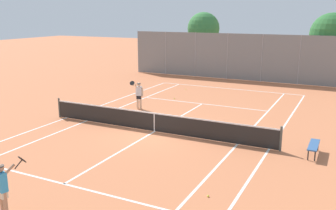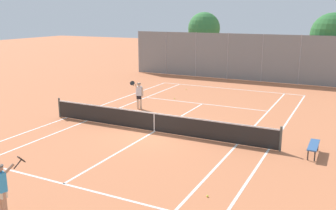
# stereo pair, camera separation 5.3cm
# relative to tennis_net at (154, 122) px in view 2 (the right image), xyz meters

# --- Properties ---
(ground_plane) EXTENTS (120.00, 120.00, 0.00)m
(ground_plane) POSITION_rel_tennis_net_xyz_m (0.00, 0.00, -0.51)
(ground_plane) COLOR #C67047
(court_line_markings) EXTENTS (11.10, 23.90, 0.01)m
(court_line_markings) POSITION_rel_tennis_net_xyz_m (0.00, 0.00, -0.51)
(court_line_markings) COLOR silver
(court_line_markings) RESTS_ON ground
(tennis_net) EXTENTS (12.00, 0.10, 1.07)m
(tennis_net) POSITION_rel_tennis_net_xyz_m (0.00, 0.00, 0.00)
(tennis_net) COLOR #474C47
(tennis_net) RESTS_ON ground
(player_near_side) EXTENTS (0.80, 0.71, 1.77)m
(player_near_side) POSITION_rel_tennis_net_xyz_m (-0.01, -8.77, 0.42)
(player_near_side) COLOR tan
(player_near_side) RESTS_ON ground
(player_far_left) EXTENTS (0.52, 0.85, 1.77)m
(player_far_left) POSITION_rel_tennis_net_xyz_m (-2.93, 3.49, 0.42)
(player_far_left) COLOR beige
(player_far_left) RESTS_ON ground
(loose_tennis_ball_0) EXTENTS (0.07, 0.07, 0.07)m
(loose_tennis_ball_0) POSITION_rel_tennis_net_xyz_m (-2.91, 1.68, -0.48)
(loose_tennis_ball_0) COLOR #D1DB33
(loose_tennis_ball_0) RESTS_ON ground
(loose_tennis_ball_1) EXTENTS (0.07, 0.07, 0.07)m
(loose_tennis_ball_1) POSITION_rel_tennis_net_xyz_m (4.67, -5.11, -0.48)
(loose_tennis_ball_1) COLOR #D1DB33
(loose_tennis_ball_1) RESTS_ON ground
(loose_tennis_ball_2) EXTENTS (0.07, 0.07, 0.07)m
(loose_tennis_ball_2) POSITION_rel_tennis_net_xyz_m (-2.76, 10.09, -0.48)
(loose_tennis_ball_2) COLOR #D1DB33
(loose_tennis_ball_2) RESTS_ON ground
(loose_tennis_ball_3) EXTENTS (0.07, 0.07, 0.07)m
(loose_tennis_ball_3) POSITION_rel_tennis_net_xyz_m (-2.18, 6.86, -0.48)
(loose_tennis_ball_3) COLOR #D1DB33
(loose_tennis_ball_3) RESTS_ON ground
(courtside_bench) EXTENTS (0.36, 1.50, 0.47)m
(courtside_bench) POSITION_rel_tennis_net_xyz_m (7.23, 0.12, -0.10)
(courtside_bench) COLOR #33598C
(courtside_bench) RESTS_ON ground
(back_fence) EXTENTS (20.88, 0.08, 3.95)m
(back_fence) POSITION_rel_tennis_net_xyz_m (-0.00, 16.01, 1.47)
(back_fence) COLOR gray
(back_fence) RESTS_ON ground
(tree_behind_left) EXTENTS (3.14, 3.14, 5.72)m
(tree_behind_left) POSITION_rel_tennis_net_xyz_m (-5.34, 19.86, 3.53)
(tree_behind_left) COLOR brown
(tree_behind_left) RESTS_ON ground
(tree_behind_right) EXTENTS (3.53, 3.46, 5.66)m
(tree_behind_right) POSITION_rel_tennis_net_xyz_m (6.67, 17.98, 3.29)
(tree_behind_right) COLOR brown
(tree_behind_right) RESTS_ON ground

